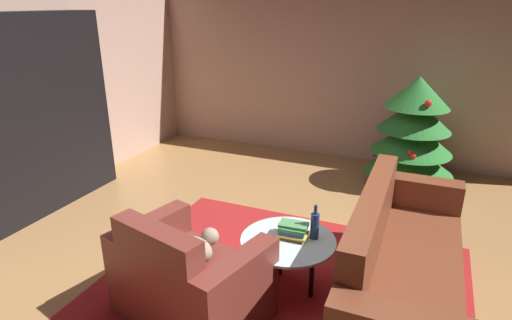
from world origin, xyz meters
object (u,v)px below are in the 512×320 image
object	(u,v)px
bottle_on_table	(315,225)
decorated_tree	(413,132)
couch_red	(400,273)
bookshelf_unit	(35,118)
coffee_table	(288,244)
book_stack_on_table	(293,230)
armchair_red	(188,280)

from	to	relation	value
bottle_on_table	decorated_tree	distance (m)	2.45
couch_red	bookshelf_unit	bearing A→B (deg)	175.92
decorated_tree	bottle_on_table	bearing A→B (deg)	-102.12
coffee_table	book_stack_on_table	distance (m)	0.11
bookshelf_unit	book_stack_on_table	world-z (taller)	bookshelf_unit
bookshelf_unit	decorated_tree	distance (m)	4.15
coffee_table	bottle_on_table	distance (m)	0.25
armchair_red	bottle_on_table	bearing A→B (deg)	41.43
bottle_on_table	book_stack_on_table	bearing A→B (deg)	-163.55
bookshelf_unit	decorated_tree	size ratio (longest dim) A/B	1.55
armchair_red	book_stack_on_table	size ratio (longest dim) A/B	5.04
armchair_red	book_stack_on_table	bearing A→B (deg)	46.06
armchair_red	bottle_on_table	size ratio (longest dim) A/B	4.19
couch_red	book_stack_on_table	world-z (taller)	couch_red
armchair_red	decorated_tree	world-z (taller)	decorated_tree
bookshelf_unit	bottle_on_table	size ratio (longest dim) A/B	7.53
couch_red	bottle_on_table	size ratio (longest dim) A/B	7.35
armchair_red	book_stack_on_table	distance (m)	0.84
coffee_table	bottle_on_table	world-z (taller)	bottle_on_table
bookshelf_unit	armchair_red	bearing A→B (deg)	-21.04
armchair_red	couch_red	xyz separation A→B (m)	(1.35, 0.63, 0.02)
book_stack_on_table	armchair_red	bearing A→B (deg)	-133.94
decorated_tree	coffee_table	bearing A→B (deg)	-105.43
decorated_tree	book_stack_on_table	bearing A→B (deg)	-105.23
couch_red	decorated_tree	size ratio (longest dim) A/B	1.51
armchair_red	book_stack_on_table	xyz separation A→B (m)	(0.57, 0.59, 0.21)
coffee_table	decorated_tree	bearing A→B (deg)	74.57
armchair_red	decorated_tree	bearing A→B (deg)	67.88
armchair_red	coffee_table	xyz separation A→B (m)	(0.54, 0.54, 0.11)
armchair_red	coffee_table	bearing A→B (deg)	44.67
armchair_red	book_stack_on_table	world-z (taller)	armchair_red
couch_red	bottle_on_table	xyz separation A→B (m)	(-0.63, 0.01, 0.24)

